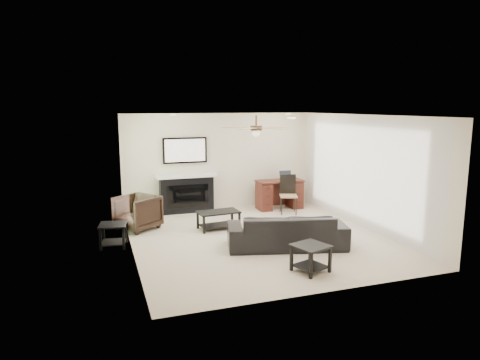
% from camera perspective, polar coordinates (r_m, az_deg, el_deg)
% --- Properties ---
extents(room_shell, '(5.50, 5.54, 2.52)m').
position_cam_1_polar(room_shell, '(8.67, 3.36, 3.22)').
color(room_shell, beige).
rests_on(room_shell, ground).
extents(sofa, '(2.40, 1.42, 0.66)m').
position_cam_1_polar(sofa, '(8.29, 6.23, -6.71)').
color(sofa, black).
rests_on(sofa, ground).
extents(armchair, '(1.15, 1.15, 0.76)m').
position_cam_1_polar(armchair, '(9.65, -13.59, -4.25)').
color(armchair, black).
rests_on(armchair, ground).
extents(coffee_table, '(0.94, 0.57, 0.40)m').
position_cam_1_polar(coffee_table, '(9.46, -2.89, -5.37)').
color(coffee_table, black).
rests_on(coffee_table, ground).
extents(end_table_near, '(0.66, 0.66, 0.45)m').
position_cam_1_polar(end_table_near, '(7.20, 9.39, -10.26)').
color(end_table_near, black).
rests_on(end_table_near, ground).
extents(end_table_left, '(0.57, 0.57, 0.45)m').
position_cam_1_polar(end_table_left, '(8.65, -16.54, -7.09)').
color(end_table_left, black).
rests_on(end_table_left, ground).
extents(fireplace_unit, '(1.52, 0.34, 1.91)m').
position_cam_1_polar(fireplace_unit, '(10.83, -7.16, 0.60)').
color(fireplace_unit, black).
rests_on(fireplace_unit, ground).
extents(desk, '(1.22, 0.56, 0.76)m').
position_cam_1_polar(desk, '(11.32, 5.28, -1.92)').
color(desk, '#38140E').
rests_on(desk, ground).
extents(desk_chair, '(0.54, 0.55, 0.97)m').
position_cam_1_polar(desk_chair, '(10.81, 6.47, -1.94)').
color(desk_chair, black).
rests_on(desk_chair, ground).
extents(laptop, '(0.33, 0.24, 0.23)m').
position_cam_1_polar(laptop, '(11.30, 6.28, 0.59)').
color(laptop, black).
rests_on(laptop, desk).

